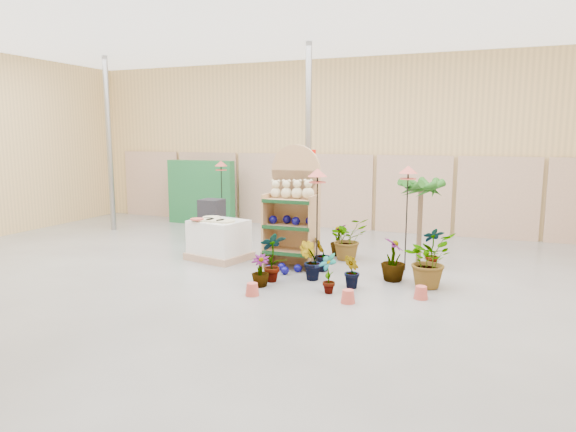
# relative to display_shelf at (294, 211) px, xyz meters

# --- Properties ---
(room) EXTENTS (15.20, 12.10, 4.70)m
(room) POSITION_rel_display_shelf_xyz_m (-0.34, -0.78, 1.15)
(room) COLOR slate
(room) RESTS_ON ground
(display_shelf) EXTENTS (0.98, 0.62, 2.33)m
(display_shelf) POSITION_rel_display_shelf_xyz_m (0.00, 0.00, 0.00)
(display_shelf) COLOR #AC8055
(display_shelf) RESTS_ON ground
(teddy_bears) EXTENTS (0.86, 0.23, 0.37)m
(teddy_bears) POSITION_rel_display_shelf_xyz_m (0.03, -0.11, 0.41)
(teddy_bears) COLOR beige
(teddy_bears) RESTS_ON display_shelf
(gazing_balls_shelf) EXTENTS (0.86, 0.29, 0.16)m
(gazing_balls_shelf) POSITION_rel_display_shelf_xyz_m (0.00, -0.13, -0.15)
(gazing_balls_shelf) COLOR #0C096A
(gazing_balls_shelf) RESTS_ON display_shelf
(gazing_balls_floor) EXTENTS (0.63, 0.39, 0.15)m
(gazing_balls_floor) POSITION_rel_display_shelf_xyz_m (0.01, -0.55, -0.99)
(gazing_balls_floor) COLOR #0C096A
(gazing_balls_floor) RESTS_ON ground
(pallet_stack) EXTENTS (1.32, 1.18, 0.84)m
(pallet_stack) POSITION_rel_display_shelf_xyz_m (-1.61, -0.06, -0.66)
(pallet_stack) COLOR tan
(pallet_stack) RESTS_ON ground
(charcoal_planters) EXTENTS (0.80, 0.50, 1.00)m
(charcoal_planters) POSITION_rel_display_shelf_xyz_m (-2.76, 1.50, -0.65)
(charcoal_planters) COLOR black
(charcoal_planters) RESTS_ON ground
(trellis_stock) EXTENTS (2.00, 0.30, 1.80)m
(trellis_stock) POSITION_rel_display_shelf_xyz_m (-4.14, 3.51, -0.16)
(trellis_stock) COLOR #1B6231
(trellis_stock) RESTS_ON ground
(offer_sign) EXTENTS (0.50, 0.08, 2.20)m
(offer_sign) POSITION_rel_display_shelf_xyz_m (-0.24, 1.29, 0.51)
(offer_sign) COLOR gray
(offer_sign) RESTS_ON ground
(bird_table_front) EXTENTS (0.34, 0.34, 1.93)m
(bird_table_front) POSITION_rel_display_shelf_xyz_m (0.65, -0.56, 0.73)
(bird_table_front) COLOR black
(bird_table_front) RESTS_ON ground
(bird_table_right) EXTENTS (0.34, 0.34, 1.95)m
(bird_table_right) POSITION_rel_display_shelf_xyz_m (2.06, 0.45, 0.75)
(bird_table_right) COLOR black
(bird_table_right) RESTS_ON ground
(bird_table_back) EXTENTS (0.34, 0.34, 1.85)m
(bird_table_back) POSITION_rel_display_shelf_xyz_m (-3.06, 2.74, 0.65)
(bird_table_back) COLOR black
(bird_table_back) RESTS_ON ground
(palm) EXTENTS (0.70, 0.70, 1.76)m
(palm) POSITION_rel_display_shelf_xyz_m (2.20, 1.29, 0.44)
(palm) COLOR brown
(palm) RESTS_ON ground
(potted_plant_0) EXTENTS (0.55, 0.54, 0.87)m
(potted_plant_0) POSITION_rel_display_shelf_xyz_m (0.05, -1.15, -0.63)
(potted_plant_0) COLOR #1C5615
(potted_plant_0) RESTS_ON ground
(potted_plant_1) EXTENTS (0.44, 0.39, 0.68)m
(potted_plant_1) POSITION_rel_display_shelf_xyz_m (0.62, -0.81, -0.72)
(potted_plant_1) COLOR #1C5615
(potted_plant_1) RESTS_ON ground
(potted_plant_3) EXTENTS (0.54, 0.54, 0.76)m
(potted_plant_3) POSITION_rel_display_shelf_xyz_m (1.98, -0.34, -0.69)
(potted_plant_3) COLOR #1C5615
(potted_plant_3) RESTS_ON ground
(potted_plant_4) EXTENTS (0.50, 0.45, 0.79)m
(potted_plant_4) POSITION_rel_display_shelf_xyz_m (2.51, 0.82, -0.67)
(potted_plant_4) COLOR #1C5615
(potted_plant_4) RESTS_ON ground
(potted_plant_5) EXTENTS (0.30, 0.37, 0.65)m
(potted_plant_5) POSITION_rel_display_shelf_xyz_m (0.64, -0.22, -0.74)
(potted_plant_5) COLOR #1C5615
(potted_plant_5) RESTS_ON ground
(potted_plant_6) EXTENTS (1.02, 1.03, 0.86)m
(potted_plant_6) POSITION_rel_display_shelf_xyz_m (0.84, 0.87, -0.63)
(potted_plant_6) COLOR #1C5615
(potted_plant_6) RESTS_ON ground
(potted_plant_7) EXTENTS (0.37, 0.37, 0.54)m
(potted_plant_7) POSITION_rel_display_shelf_xyz_m (-0.03, -1.50, -0.79)
(potted_plant_7) COLOR #1C5615
(potted_plant_7) RESTS_ON ground
(potted_plant_8) EXTENTS (0.41, 0.39, 0.65)m
(potted_plant_8) POSITION_rel_display_shelf_xyz_m (1.13, -1.44, -0.74)
(potted_plant_8) COLOR #1C5615
(potted_plant_8) RESTS_ON ground
(potted_plant_9) EXTENTS (0.38, 0.41, 0.58)m
(potted_plant_9) POSITION_rel_display_shelf_xyz_m (1.43, -1.05, -0.78)
(potted_plant_9) COLOR #1C5615
(potted_plant_9) RESTS_ON ground
(potted_plant_10) EXTENTS (0.95, 1.02, 0.91)m
(potted_plant_10) POSITION_rel_display_shelf_xyz_m (2.57, -0.49, -0.61)
(potted_plant_10) COLOR #1C5615
(potted_plant_10) RESTS_ON ground
(potted_plant_11) EXTENTS (0.43, 0.43, 0.66)m
(potted_plant_11) POSITION_rel_display_shelf_xyz_m (0.59, 1.13, -0.73)
(potted_plant_11) COLOR #1C5615
(potted_plant_11) RESTS_ON ground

